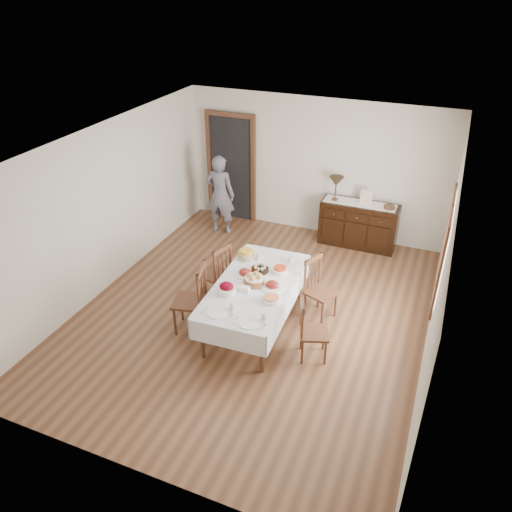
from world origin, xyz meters
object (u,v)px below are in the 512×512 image
at_px(chair_right_far, 319,288).
at_px(table_lamp, 336,182).
at_px(person, 220,192).
at_px(chair_left_near, 193,298).
at_px(chair_left_far, 217,272).
at_px(dining_table, 255,289).
at_px(chair_right_near, 311,329).
at_px(sideboard, 358,224).

relative_size(chair_right_far, table_lamp, 2.10).
bearing_deg(person, chair_left_near, 104.14).
bearing_deg(chair_left_far, chair_left_near, 19.14).
height_order(dining_table, chair_right_near, chair_right_near).
distance_m(person, table_lamp, 2.20).
xyz_separation_m(chair_left_near, sideboard, (1.63, 3.39, -0.11)).
relative_size(dining_table, sideboard, 1.52).
relative_size(chair_left_far, chair_right_far, 1.01).
xyz_separation_m(chair_left_far, table_lamp, (1.18, 2.55, 0.71)).
relative_size(chair_right_far, person, 0.58).
height_order(dining_table, chair_left_near, chair_left_near).
distance_m(chair_left_near, chair_right_near, 1.71).
bearing_deg(sideboard, chair_right_near, -88.54).
relative_size(chair_left_near, chair_left_far, 1.09).
xyz_separation_m(dining_table, chair_left_far, (-0.81, 0.41, -0.14)).
distance_m(dining_table, chair_right_far, 0.98).
bearing_deg(chair_right_near, table_lamp, -10.18).
xyz_separation_m(chair_right_far, table_lamp, (-0.40, 2.37, 0.71)).
xyz_separation_m(chair_left_far, sideboard, (1.65, 2.57, -0.07)).
xyz_separation_m(chair_left_far, chair_right_far, (1.58, 0.18, -0.01)).
relative_size(chair_right_near, chair_right_far, 0.93).
bearing_deg(dining_table, sideboard, 71.89).
relative_size(chair_left_far, person, 0.59).
bearing_deg(chair_left_far, table_lamp, 172.37).
bearing_deg(chair_right_near, dining_table, 49.72).
relative_size(dining_table, person, 1.28).
bearing_deg(chair_left_far, person, -138.61).
height_order(chair_left_far, table_lamp, table_lamp).
bearing_deg(table_lamp, chair_left_near, -108.87).
height_order(chair_left_near, sideboard, chair_left_near).
height_order(chair_right_far, sideboard, chair_right_far).
distance_m(chair_right_near, table_lamp, 3.43).
height_order(chair_left_far, person, person).
height_order(dining_table, chair_left_far, chair_left_far).
bearing_deg(table_lamp, chair_right_near, -80.36).
distance_m(chair_left_far, person, 2.34).
distance_m(chair_right_near, sideboard, 3.33).
distance_m(chair_left_near, chair_left_far, 0.82).
bearing_deg(chair_left_far, chair_right_far, 113.57).
xyz_separation_m(chair_right_near, sideboard, (-0.08, 3.33, -0.03)).
height_order(chair_left_far, chair_right_far, chair_left_far).
bearing_deg(chair_right_far, table_lamp, 31.81).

